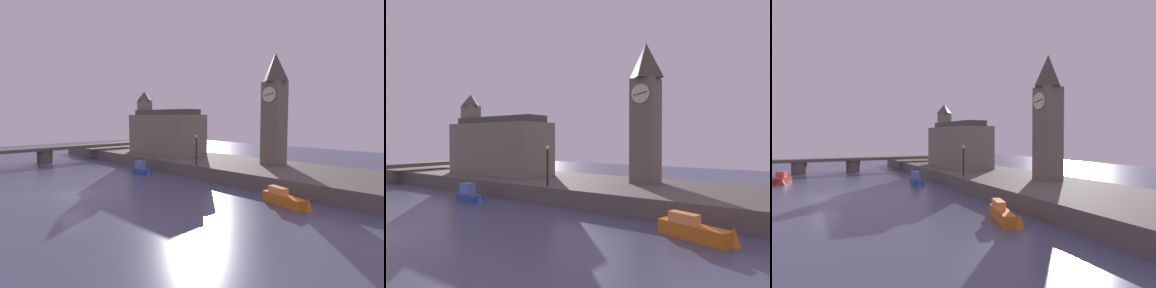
# 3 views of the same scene
# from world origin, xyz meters

# --- Properties ---
(ground_plane) EXTENTS (120.00, 120.00, 0.00)m
(ground_plane) POSITION_xyz_m (0.00, 0.00, 0.00)
(ground_plane) COLOR #474C66
(far_embankment) EXTENTS (70.00, 12.00, 1.50)m
(far_embankment) POSITION_xyz_m (0.00, 20.00, 0.75)
(far_embankment) COLOR #5B544C
(far_embankment) RESTS_ON ground
(clock_tower) EXTENTS (2.59, 2.62, 13.50)m
(clock_tower) POSITION_xyz_m (7.82, 21.85, 8.51)
(clock_tower) COLOR #6B6051
(clock_tower) RESTS_ON far_embankment
(parliament_hall) EXTENTS (13.30, 5.17, 10.15)m
(parliament_hall) POSITION_xyz_m (-10.74, 19.58, 4.95)
(parliament_hall) COLOR slate
(parliament_hall) RESTS_ON far_embankment
(bridge_span) EXTENTS (2.59, 28.83, 2.49)m
(bridge_span) POSITION_xyz_m (-23.83, 5.31, 1.78)
(bridge_span) COLOR #5B544C
(bridge_span) RESTS_ON ground
(streetlamp) EXTENTS (0.36, 0.36, 3.66)m
(streetlamp) POSITION_xyz_m (1.43, 14.81, 3.80)
(streetlamp) COLOR black
(streetlamp) RESTS_ON far_embankment
(boat_dinghy_red) EXTENTS (4.40, 2.35, 1.53)m
(boat_dinghy_red) POSITION_xyz_m (-13.17, -4.70, 0.53)
(boat_dinghy_red) COLOR maroon
(boat_dinghy_red) RESTS_ON ground
(boat_tour_blue) EXTENTS (3.48, 1.40, 1.65)m
(boat_tour_blue) POSITION_xyz_m (-4.52, 11.03, 0.57)
(boat_tour_blue) COLOR #2D4C93
(boat_tour_blue) RESTS_ON ground
(boat_patrol_orange) EXTENTS (4.85, 2.17, 1.53)m
(boat_patrol_orange) POSITION_xyz_m (15.70, 11.18, 0.54)
(boat_patrol_orange) COLOR orange
(boat_patrol_orange) RESTS_ON ground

